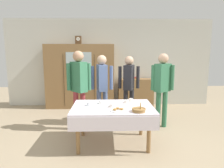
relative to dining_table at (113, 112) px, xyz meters
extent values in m
plane|color=tan|center=(0.00, 0.23, -0.62)|extent=(12.00, 12.00, 0.00)
cube|color=silver|center=(0.00, 2.88, 0.73)|extent=(6.40, 0.10, 2.70)
cylinder|color=olive|center=(-0.60, -0.34, -0.28)|extent=(0.07, 0.07, 0.70)
cylinder|color=olive|center=(0.60, -0.34, -0.28)|extent=(0.07, 0.07, 0.70)
cylinder|color=olive|center=(-0.60, 0.41, -0.28)|extent=(0.07, 0.07, 0.70)
cylinder|color=olive|center=(0.60, 0.41, -0.28)|extent=(0.07, 0.07, 0.70)
cube|color=silver|center=(0.00, 0.03, 0.09)|extent=(1.48, 1.04, 0.03)
cube|color=silver|center=(0.00, -0.48, -0.05)|extent=(1.48, 0.01, 0.24)
cube|color=olive|center=(-0.90, 2.59, 0.34)|extent=(2.05, 0.45, 1.93)
cube|color=silver|center=(-0.90, 2.36, 0.72)|extent=(0.74, 0.01, 0.69)
cube|color=black|center=(-1.35, 2.36, 0.24)|extent=(0.01, 0.01, 1.54)
cube|color=black|center=(-0.45, 2.36, 0.24)|extent=(0.01, 0.01, 1.54)
cube|color=brown|center=(-0.92, 2.59, 1.42)|extent=(0.18, 0.10, 0.24)
cylinder|color=white|center=(-0.92, 2.54, 1.45)|extent=(0.11, 0.01, 0.11)
cube|color=black|center=(-0.92, 2.53, 1.47)|extent=(0.00, 0.00, 0.04)
cube|color=black|center=(-0.90, 2.53, 1.45)|extent=(0.05, 0.00, 0.00)
cube|color=olive|center=(0.82, 2.64, -0.19)|extent=(1.08, 0.35, 0.87)
cube|color=#B29333|center=(0.82, 2.64, 0.26)|extent=(0.14, 0.20, 0.02)
cube|color=#99332D|center=(0.82, 2.64, 0.29)|extent=(0.14, 0.19, 0.03)
cylinder|color=white|center=(0.37, 0.38, 0.11)|extent=(0.13, 0.13, 0.01)
cylinder|color=white|center=(0.37, 0.38, 0.14)|extent=(0.08, 0.08, 0.05)
torus|color=white|center=(0.41, 0.38, 0.14)|extent=(0.04, 0.01, 0.04)
cylinder|color=#47230F|center=(0.37, 0.38, 0.16)|extent=(0.06, 0.06, 0.01)
cylinder|color=white|center=(-0.23, 0.20, 0.11)|extent=(0.13, 0.13, 0.01)
cylinder|color=white|center=(-0.23, 0.20, 0.14)|extent=(0.08, 0.08, 0.05)
torus|color=white|center=(-0.19, 0.20, 0.14)|extent=(0.04, 0.01, 0.04)
cylinder|color=white|center=(-0.03, -0.03, 0.11)|extent=(0.13, 0.13, 0.01)
cylinder|color=white|center=(-0.03, -0.03, 0.14)|extent=(0.08, 0.08, 0.05)
torus|color=white|center=(0.01, -0.03, 0.14)|extent=(0.04, 0.01, 0.04)
cylinder|color=#47230F|center=(-0.03, -0.03, 0.16)|extent=(0.06, 0.06, 0.01)
cylinder|color=white|center=(-0.44, 0.09, 0.11)|extent=(0.13, 0.13, 0.01)
cylinder|color=white|center=(-0.44, 0.09, 0.14)|extent=(0.08, 0.08, 0.05)
torus|color=white|center=(-0.40, 0.09, 0.14)|extent=(0.04, 0.01, 0.04)
cylinder|color=#47230F|center=(-0.44, 0.09, 0.16)|extent=(0.06, 0.06, 0.01)
cylinder|color=white|center=(0.27, 0.26, 0.11)|extent=(0.13, 0.13, 0.01)
cylinder|color=white|center=(0.27, 0.26, 0.14)|extent=(0.08, 0.08, 0.05)
torus|color=white|center=(0.31, 0.26, 0.14)|extent=(0.04, 0.01, 0.04)
cylinder|color=#47230F|center=(0.27, 0.26, 0.16)|extent=(0.06, 0.06, 0.01)
cylinder|color=#9E7542|center=(0.42, -0.32, 0.13)|extent=(0.22, 0.22, 0.05)
torus|color=#9E7542|center=(0.42, -0.32, 0.15)|extent=(0.24, 0.24, 0.02)
cylinder|color=tan|center=(0.45, -0.34, 0.20)|extent=(0.03, 0.02, 0.12)
cylinder|color=tan|center=(0.45, -0.32, 0.20)|extent=(0.04, 0.04, 0.12)
cylinder|color=tan|center=(0.45, -0.31, 0.20)|extent=(0.02, 0.03, 0.12)
cylinder|color=white|center=(0.08, -0.26, 0.11)|extent=(0.28, 0.28, 0.01)
ellipsoid|color=#BC7F3D|center=(0.14, -0.24, 0.13)|extent=(0.07, 0.05, 0.04)
ellipsoid|color=#BC7F3D|center=(0.08, -0.20, 0.13)|extent=(0.07, 0.05, 0.04)
ellipsoid|color=#BC7F3D|center=(0.02, -0.27, 0.13)|extent=(0.07, 0.05, 0.04)
cube|color=silver|center=(-0.52, 0.36, 0.10)|extent=(0.10, 0.01, 0.00)
ellipsoid|color=silver|center=(-0.47, 0.36, 0.11)|extent=(0.03, 0.02, 0.01)
cube|color=silver|center=(-0.30, -0.23, 0.10)|extent=(0.10, 0.01, 0.00)
ellipsoid|color=silver|center=(-0.25, -0.23, 0.11)|extent=(0.03, 0.02, 0.01)
cylinder|color=#933338|center=(-0.78, 0.76, -0.19)|extent=(0.11, 0.11, 0.86)
cylinder|color=#933338|center=(-0.63, 0.76, -0.19)|extent=(0.11, 0.11, 0.86)
cube|color=#33704C|center=(-0.70, 0.76, 0.56)|extent=(0.39, 0.40, 0.64)
sphere|color=tan|center=(-0.70, 0.76, 1.00)|extent=(0.23, 0.23, 0.23)
cylinder|color=#33704C|center=(-0.92, 0.76, 0.56)|extent=(0.08, 0.08, 0.58)
cylinder|color=#33704C|center=(-0.48, 0.76, 0.56)|extent=(0.08, 0.08, 0.58)
cylinder|color=slate|center=(-0.29, 1.11, -0.22)|extent=(0.11, 0.11, 0.81)
cylinder|color=slate|center=(-0.14, 1.11, -0.22)|extent=(0.11, 0.11, 0.81)
cube|color=slate|center=(-0.21, 1.11, 0.49)|extent=(0.27, 0.39, 0.61)
sphere|color=tan|center=(-0.21, 1.11, 0.90)|extent=(0.22, 0.22, 0.22)
cylinder|color=slate|center=(-0.43, 1.11, 0.49)|extent=(0.08, 0.08, 0.55)
cylinder|color=slate|center=(0.01, 1.11, 0.49)|extent=(0.08, 0.08, 0.55)
cylinder|color=#232328|center=(0.37, 1.31, -0.23)|extent=(0.11, 0.11, 0.80)
cylinder|color=#232328|center=(0.52, 1.31, -0.23)|extent=(0.11, 0.11, 0.80)
cube|color=#232328|center=(0.44, 1.31, 0.47)|extent=(0.31, 0.41, 0.60)
sphere|color=tan|center=(0.44, 1.31, 0.88)|extent=(0.22, 0.22, 0.22)
cylinder|color=#232328|center=(0.22, 1.31, 0.47)|extent=(0.08, 0.08, 0.54)
cylinder|color=#232328|center=(0.66, 1.31, 0.47)|extent=(0.08, 0.08, 0.54)
cylinder|color=#33704C|center=(1.07, 0.86, -0.21)|extent=(0.11, 0.11, 0.83)
cylinder|color=#33704C|center=(1.22, 0.86, -0.21)|extent=(0.11, 0.11, 0.83)
cube|color=#33704C|center=(1.14, 0.86, 0.52)|extent=(0.41, 0.37, 0.62)
sphere|color=tan|center=(1.14, 0.86, 0.94)|extent=(0.23, 0.23, 0.23)
cylinder|color=#33704C|center=(0.92, 0.86, 0.52)|extent=(0.08, 0.08, 0.56)
cylinder|color=#33704C|center=(1.36, 0.86, 0.52)|extent=(0.08, 0.08, 0.56)
camera|label=1|loc=(-0.14, -3.62, 1.12)|focal=32.81mm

